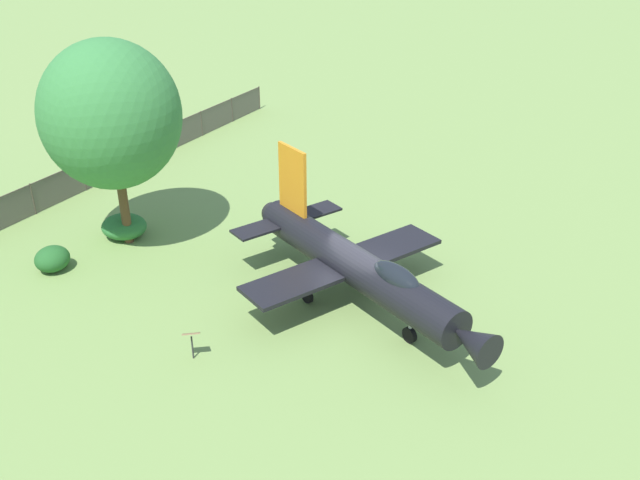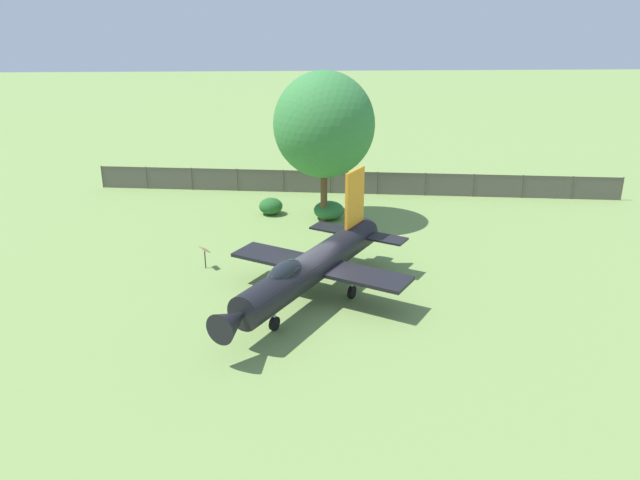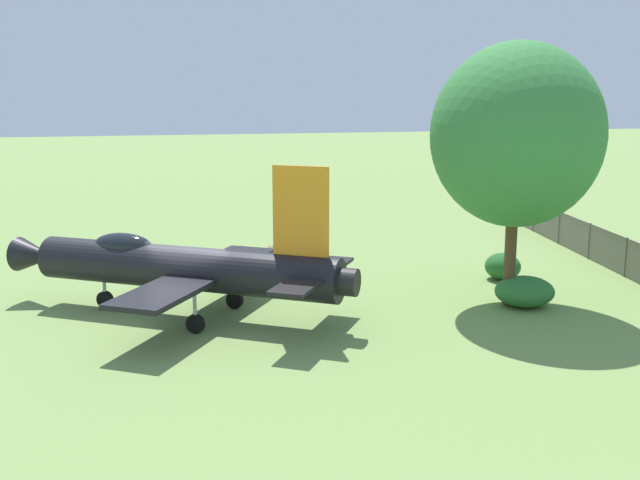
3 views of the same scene
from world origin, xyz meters
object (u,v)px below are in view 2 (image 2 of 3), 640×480
(shade_tree, at_px, (324,125))
(shrub_by_tree, at_px, (329,210))
(display_jet, at_px, (309,268))
(info_plaque, at_px, (205,252))
(shrub_near_fence, at_px, (271,206))

(shade_tree, bearing_deg, shrub_by_tree, -127.24)
(shade_tree, distance_m, shrub_by_tree, 5.43)
(display_jet, height_order, shrub_by_tree, display_jet)
(display_jet, xyz_separation_m, shrub_by_tree, (-1.57, -11.85, -1.21))
(shade_tree, xyz_separation_m, info_plaque, (6.41, 7.16, -5.08))
(shrub_near_fence, bearing_deg, shade_tree, 156.61)
(display_jet, bearing_deg, shrub_near_fence, -138.72)
(shade_tree, height_order, shrub_by_tree, shade_tree)
(display_jet, distance_m, shade_tree, 12.22)
(shade_tree, bearing_deg, info_plaque, 48.19)
(shrub_near_fence, relative_size, shrub_by_tree, 0.71)
(info_plaque, bearing_deg, shrub_near_fence, -109.88)
(shade_tree, distance_m, info_plaque, 10.87)
(shrub_near_fence, height_order, info_plaque, info_plaque)
(display_jet, relative_size, info_plaque, 10.18)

